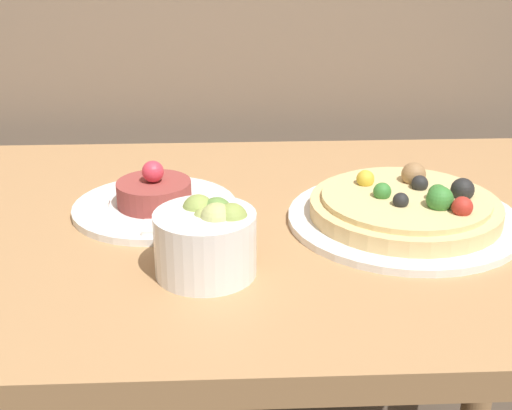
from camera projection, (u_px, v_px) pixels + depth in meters
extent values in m
cube|color=#AD7F51|center=(219.00, 233.00, 0.97)|extent=(1.16, 0.69, 0.03)
cylinder|color=#AD7F51|center=(486.00, 338.00, 1.40)|extent=(0.06, 0.06, 0.71)
cylinder|color=white|center=(404.00, 219.00, 0.96)|extent=(0.31, 0.31, 0.01)
cylinder|color=#E5C17F|center=(405.00, 208.00, 0.95)|extent=(0.25, 0.25, 0.02)
cylinder|color=#E0C684|center=(406.00, 198.00, 0.94)|extent=(0.22, 0.22, 0.01)
sphere|color=black|center=(420.00, 184.00, 0.96)|extent=(0.02, 0.02, 0.02)
sphere|color=#B22D23|center=(462.00, 207.00, 0.89)|extent=(0.03, 0.03, 0.03)
sphere|color=black|center=(462.00, 190.00, 0.94)|extent=(0.03, 0.03, 0.03)
sphere|color=#387F33|center=(382.00, 191.00, 0.94)|extent=(0.02, 0.02, 0.02)
sphere|color=gold|center=(365.00, 179.00, 0.98)|extent=(0.02, 0.02, 0.02)
sphere|color=#387F33|center=(438.00, 194.00, 0.93)|extent=(0.03, 0.03, 0.03)
sphere|color=#387F33|center=(440.00, 199.00, 0.90)|extent=(0.03, 0.03, 0.03)
sphere|color=black|center=(401.00, 201.00, 0.91)|extent=(0.02, 0.02, 0.02)
sphere|color=#997047|center=(414.00, 175.00, 0.99)|extent=(0.03, 0.03, 0.03)
cylinder|color=white|center=(155.00, 208.00, 0.99)|extent=(0.23, 0.23, 0.01)
cylinder|color=#933D38|center=(154.00, 193.00, 0.98)|extent=(0.10, 0.10, 0.03)
sphere|color=#E0384C|center=(153.00, 172.00, 0.97)|extent=(0.03, 0.03, 0.03)
cube|color=white|center=(214.00, 201.00, 0.99)|extent=(0.04, 0.02, 0.01)
cube|color=white|center=(159.00, 181.00, 1.06)|extent=(0.02, 0.04, 0.01)
cube|color=white|center=(95.00, 203.00, 0.99)|extent=(0.04, 0.02, 0.01)
cube|color=white|center=(149.00, 227.00, 0.91)|extent=(0.02, 0.04, 0.01)
cylinder|color=white|center=(205.00, 244.00, 0.81)|extent=(0.12, 0.12, 0.07)
sphere|color=#B7BC70|center=(216.00, 220.00, 0.80)|extent=(0.04, 0.04, 0.04)
sphere|color=#8EA34C|center=(208.00, 213.00, 0.82)|extent=(0.03, 0.03, 0.03)
sphere|color=#8EA34C|center=(231.00, 220.00, 0.80)|extent=(0.04, 0.04, 0.04)
sphere|color=#A3B25B|center=(205.00, 220.00, 0.80)|extent=(0.03, 0.03, 0.03)
sphere|color=#8EA34C|center=(198.00, 210.00, 0.82)|extent=(0.04, 0.04, 0.04)
sphere|color=#668E42|center=(213.00, 212.00, 0.82)|extent=(0.04, 0.04, 0.04)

